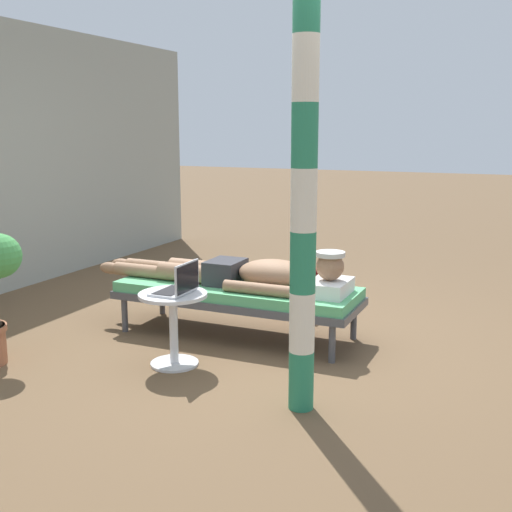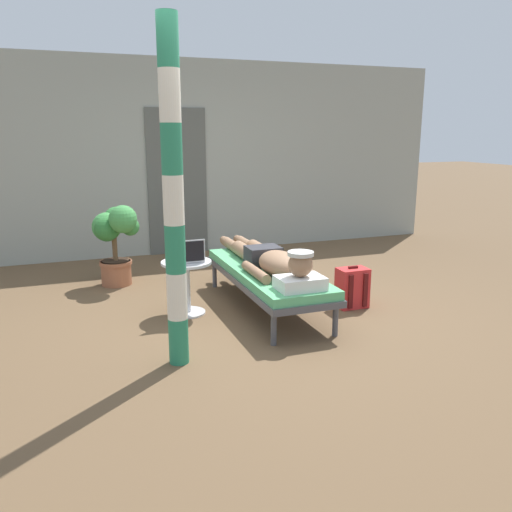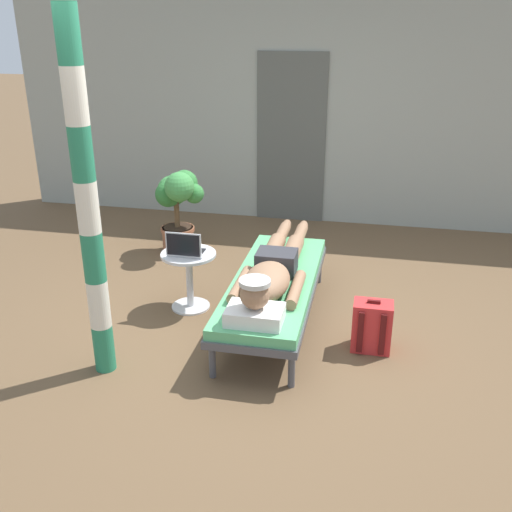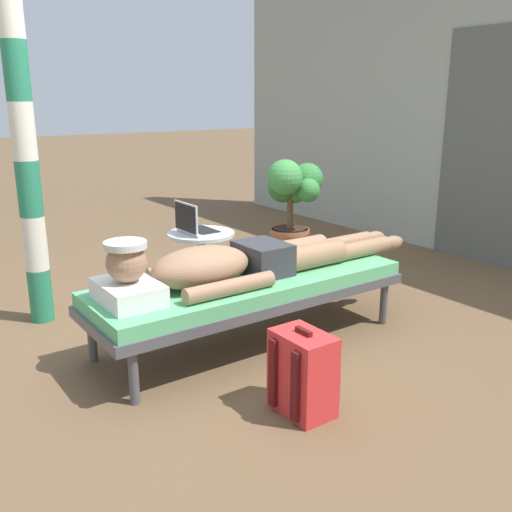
{
  "view_description": "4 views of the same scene",
  "coord_description": "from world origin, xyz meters",
  "px_view_note": "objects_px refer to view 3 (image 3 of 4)",
  "views": [
    {
      "loc": [
        -4.41,
        -2.0,
        1.65
      ],
      "look_at": [
        0.12,
        -0.0,
        0.66
      ],
      "focal_mm": 45.31,
      "sensor_mm": 36.0,
      "label": 1
    },
    {
      "loc": [
        -1.74,
        -4.49,
        1.73
      ],
      "look_at": [
        -0.05,
        0.06,
        0.57
      ],
      "focal_mm": 36.82,
      "sensor_mm": 36.0,
      "label": 2
    },
    {
      "loc": [
        0.85,
        -4.15,
        2.42
      ],
      "look_at": [
        -0.11,
        0.41,
        0.49
      ],
      "focal_mm": 40.86,
      "sensor_mm": 36.0,
      "label": 3
    },
    {
      "loc": [
        2.76,
        -1.7,
        1.46
      ],
      "look_at": [
        -0.07,
        0.32,
        0.48
      ],
      "focal_mm": 39.86,
      "sensor_mm": 36.0,
      "label": 4
    }
  ],
  "objects_px": {
    "lounge_chair": "(274,286)",
    "person_reclining": "(272,271)",
    "side_table": "(189,271)",
    "potted_plant": "(178,201)",
    "porch_post": "(88,207)",
    "backpack": "(372,326)",
    "laptop": "(186,249)"
  },
  "relations": [
    {
      "from": "person_reclining",
      "to": "laptop",
      "type": "bearing_deg",
      "value": 167.72
    },
    {
      "from": "person_reclining",
      "to": "laptop",
      "type": "xyz_separation_m",
      "value": [
        -0.78,
        0.17,
        0.06
      ]
    },
    {
      "from": "side_table",
      "to": "porch_post",
      "type": "height_order",
      "value": "porch_post"
    },
    {
      "from": "side_table",
      "to": "potted_plant",
      "type": "height_order",
      "value": "potted_plant"
    },
    {
      "from": "side_table",
      "to": "potted_plant",
      "type": "distance_m",
      "value": 1.4
    },
    {
      "from": "side_table",
      "to": "backpack",
      "type": "distance_m",
      "value": 1.65
    },
    {
      "from": "lounge_chair",
      "to": "laptop",
      "type": "height_order",
      "value": "laptop"
    },
    {
      "from": "backpack",
      "to": "person_reclining",
      "type": "bearing_deg",
      "value": 169.03
    },
    {
      "from": "person_reclining",
      "to": "porch_post",
      "type": "relative_size",
      "value": 0.87
    },
    {
      "from": "person_reclining",
      "to": "backpack",
      "type": "bearing_deg",
      "value": -10.97
    },
    {
      "from": "side_table",
      "to": "laptop",
      "type": "xyz_separation_m",
      "value": [
        0.0,
        -0.05,
        0.23
      ]
    },
    {
      "from": "lounge_chair",
      "to": "person_reclining",
      "type": "bearing_deg",
      "value": -90.0
    },
    {
      "from": "person_reclining",
      "to": "side_table",
      "type": "relative_size",
      "value": 4.15
    },
    {
      "from": "backpack",
      "to": "potted_plant",
      "type": "relative_size",
      "value": 0.45
    },
    {
      "from": "backpack",
      "to": "laptop",
      "type": "bearing_deg",
      "value": 168.39
    },
    {
      "from": "lounge_chair",
      "to": "person_reclining",
      "type": "xyz_separation_m",
      "value": [
        0.0,
        -0.1,
        0.17
      ]
    },
    {
      "from": "laptop",
      "to": "potted_plant",
      "type": "distance_m",
      "value": 1.43
    },
    {
      "from": "side_table",
      "to": "laptop",
      "type": "distance_m",
      "value": 0.23
    },
    {
      "from": "lounge_chair",
      "to": "potted_plant",
      "type": "relative_size",
      "value": 2.11
    },
    {
      "from": "potted_plant",
      "to": "side_table",
      "type": "bearing_deg",
      "value": -67.29
    },
    {
      "from": "person_reclining",
      "to": "potted_plant",
      "type": "height_order",
      "value": "potted_plant"
    },
    {
      "from": "person_reclining",
      "to": "backpack",
      "type": "xyz_separation_m",
      "value": [
        0.82,
        -0.16,
        -0.32
      ]
    },
    {
      "from": "person_reclining",
      "to": "porch_post",
      "type": "height_order",
      "value": "porch_post"
    },
    {
      "from": "laptop",
      "to": "backpack",
      "type": "relative_size",
      "value": 0.73
    },
    {
      "from": "porch_post",
      "to": "person_reclining",
      "type": "bearing_deg",
      "value": 37.69
    },
    {
      "from": "person_reclining",
      "to": "side_table",
      "type": "bearing_deg",
      "value": 164.16
    },
    {
      "from": "backpack",
      "to": "potted_plant",
      "type": "xyz_separation_m",
      "value": [
        -2.13,
        1.65,
        0.38
      ]
    },
    {
      "from": "lounge_chair",
      "to": "side_table",
      "type": "relative_size",
      "value": 3.77
    },
    {
      "from": "laptop",
      "to": "porch_post",
      "type": "xyz_separation_m",
      "value": [
        -0.31,
        -1.01,
        0.67
      ]
    },
    {
      "from": "lounge_chair",
      "to": "side_table",
      "type": "xyz_separation_m",
      "value": [
        -0.78,
        0.12,
        0.01
      ]
    },
    {
      "from": "person_reclining",
      "to": "side_table",
      "type": "distance_m",
      "value": 0.82
    },
    {
      "from": "lounge_chair",
      "to": "person_reclining",
      "type": "height_order",
      "value": "person_reclining"
    }
  ]
}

